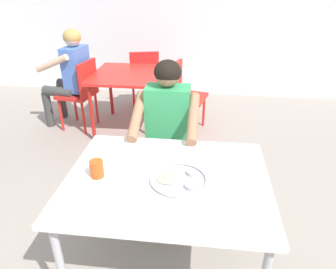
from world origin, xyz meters
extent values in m
cube|color=white|center=(0.01, 0.03, 0.73)|extent=(1.17, 0.92, 0.03)
cylinder|color=#B2B2B7|center=(-0.52, 0.43, 0.36)|extent=(0.04, 0.04, 0.71)
cylinder|color=#B2B2B7|center=(0.54, 0.43, 0.36)|extent=(0.04, 0.04, 0.71)
cylinder|color=#B7BABF|center=(0.08, 0.01, 0.74)|extent=(0.33, 0.33, 0.01)
torus|color=#B7BABF|center=(0.08, 0.01, 0.76)|extent=(0.33, 0.33, 0.01)
cylinder|color=#B2B5BA|center=(0.15, -0.06, 0.76)|extent=(0.06, 0.06, 0.02)
cylinder|color=maroon|center=(0.15, -0.06, 0.76)|extent=(0.05, 0.05, 0.01)
cylinder|color=#B2B5BA|center=(0.15, 0.07, 0.76)|extent=(0.06, 0.06, 0.02)
cylinder|color=#9E4714|center=(0.15, 0.07, 0.76)|extent=(0.05, 0.05, 0.01)
ellipsoid|color=#E5C689|center=(0.02, 0.01, 0.75)|extent=(0.16, 0.15, 0.01)
ellipsoid|color=#E0B984|center=(0.02, 0.02, 0.76)|extent=(0.11, 0.09, 0.01)
cylinder|color=#D84C19|center=(-0.40, 0.00, 0.79)|extent=(0.08, 0.08, 0.10)
cylinder|color=#593319|center=(-0.40, 0.00, 0.82)|extent=(0.07, 0.07, 0.02)
cube|color=silver|center=(-0.08, 0.84, 0.42)|extent=(0.39, 0.43, 0.04)
cube|color=silver|center=(-0.08, 1.04, 0.65)|extent=(0.37, 0.04, 0.42)
cylinder|color=silver|center=(0.08, 0.67, 0.20)|extent=(0.03, 0.03, 0.41)
cylinder|color=silver|center=(-0.23, 0.67, 0.20)|extent=(0.03, 0.03, 0.41)
cylinder|color=silver|center=(0.08, 1.01, 0.20)|extent=(0.03, 0.03, 0.41)
cylinder|color=silver|center=(-0.23, 1.01, 0.20)|extent=(0.03, 0.03, 0.41)
cylinder|color=#363636|center=(0.07, 0.39, 0.22)|extent=(0.10, 0.10, 0.44)
cylinder|color=#363636|center=(0.07, 0.59, 0.48)|extent=(0.12, 0.40, 0.12)
cylinder|color=#363636|center=(-0.23, 0.39, 0.22)|extent=(0.10, 0.10, 0.44)
cylinder|color=#363636|center=(-0.23, 0.59, 0.48)|extent=(0.12, 0.40, 0.12)
cube|color=#339959|center=(-0.08, 0.79, 0.76)|extent=(0.34, 0.20, 0.55)
cylinder|color=#996B4C|center=(0.13, 0.61, 0.87)|extent=(0.08, 0.45, 0.25)
cylinder|color=#996B4C|center=(-0.28, 0.61, 0.87)|extent=(0.08, 0.45, 0.25)
sphere|color=#996B4C|center=(-0.08, 0.79, 1.13)|extent=(0.19, 0.19, 0.19)
ellipsoid|color=black|center=(-0.08, 0.79, 1.14)|extent=(0.21, 0.20, 0.18)
cube|color=red|center=(-0.65, 2.11, 0.71)|extent=(0.96, 0.90, 0.03)
cylinder|color=#AD1E18|center=(-1.07, 1.72, 0.35)|extent=(0.04, 0.04, 0.69)
cylinder|color=#AD1E18|center=(-0.23, 1.72, 0.35)|extent=(0.04, 0.04, 0.69)
cylinder|color=#AD1E18|center=(-1.07, 2.50, 0.35)|extent=(0.04, 0.04, 0.69)
cylinder|color=#AD1E18|center=(-0.23, 2.50, 0.35)|extent=(0.04, 0.04, 0.69)
cube|color=red|center=(-1.37, 2.06, 0.44)|extent=(0.46, 0.47, 0.04)
cube|color=red|center=(-1.19, 2.03, 0.67)|extent=(0.10, 0.39, 0.41)
cylinder|color=red|center=(-1.55, 1.93, 0.21)|extent=(0.03, 0.03, 0.43)
cylinder|color=red|center=(-1.50, 2.25, 0.21)|extent=(0.03, 0.03, 0.43)
cylinder|color=red|center=(-1.24, 1.87, 0.21)|extent=(0.03, 0.03, 0.43)
cylinder|color=red|center=(-1.18, 2.20, 0.21)|extent=(0.03, 0.03, 0.43)
cube|color=red|center=(0.03, 2.14, 0.43)|extent=(0.47, 0.50, 0.04)
cube|color=red|center=(-0.15, 2.19, 0.65)|extent=(0.13, 0.40, 0.40)
cylinder|color=red|center=(0.22, 2.28, 0.21)|extent=(0.03, 0.03, 0.41)
cylinder|color=red|center=(0.14, 1.94, 0.21)|extent=(0.03, 0.03, 0.41)
cylinder|color=red|center=(-0.08, 2.35, 0.21)|extent=(0.03, 0.03, 0.41)
cylinder|color=red|center=(-0.16, 2.01, 0.21)|extent=(0.03, 0.03, 0.41)
cube|color=red|center=(-0.66, 2.87, 0.45)|extent=(0.50, 0.47, 0.04)
cube|color=red|center=(-0.62, 2.69, 0.66)|extent=(0.39, 0.13, 0.38)
cylinder|color=red|center=(-0.86, 2.98, 0.22)|extent=(0.03, 0.03, 0.43)
cylinder|color=red|center=(-0.54, 3.06, 0.22)|extent=(0.03, 0.03, 0.43)
cylinder|color=red|center=(-0.79, 2.68, 0.22)|extent=(0.03, 0.03, 0.43)
cylinder|color=red|center=(-0.46, 2.76, 0.22)|extent=(0.03, 0.03, 0.43)
cylinder|color=#3D3D3D|center=(-1.77, 2.04, 0.23)|extent=(0.10, 0.10, 0.45)
cylinder|color=#3D3D3D|center=(-1.57, 2.00, 0.49)|extent=(0.42, 0.19, 0.12)
cylinder|color=#3D3D3D|center=(-1.72, 2.33, 0.23)|extent=(0.10, 0.10, 0.45)
cylinder|color=#3D3D3D|center=(-1.52, 2.30, 0.49)|extent=(0.42, 0.19, 0.12)
cube|color=#4C72C6|center=(-1.35, 2.11, 0.75)|extent=(0.26, 0.37, 0.53)
cylinder|color=beige|center=(-1.56, 1.94, 0.86)|extent=(0.46, 0.16, 0.25)
cylinder|color=beige|center=(-1.49, 2.35, 0.86)|extent=(0.46, 0.16, 0.25)
sphere|color=beige|center=(-1.35, 2.11, 1.12)|extent=(0.19, 0.19, 0.19)
ellipsoid|color=tan|center=(-1.35, 2.11, 1.13)|extent=(0.21, 0.20, 0.18)
camera|label=1|loc=(0.19, -1.43, 1.80)|focal=33.15mm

